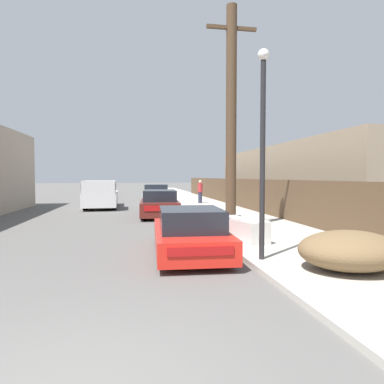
{
  "coord_description": "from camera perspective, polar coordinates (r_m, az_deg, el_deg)",
  "views": [
    {
      "loc": [
        0.65,
        -2.94,
        2.02
      ],
      "look_at": [
        2.65,
        8.75,
        1.48
      ],
      "focal_mm": 32.0,
      "sensor_mm": 36.0,
      "label": 1
    }
  ],
  "objects": [
    {
      "name": "sidewalk_curb",
      "position": [
        26.91,
        0.29,
        -1.58
      ],
      "size": [
        4.2,
        63.0,
        0.12
      ],
      "primitive_type": "cube",
      "color": "#ADA89E",
      "rests_on": "ground"
    },
    {
      "name": "utility_pole",
      "position": [
        12.48,
        6.55,
        12.36
      ],
      "size": [
        1.8,
        0.38,
        7.89
      ],
      "color": "#4C3826",
      "rests_on": "sidewalk_curb"
    },
    {
      "name": "street_lamp",
      "position": [
        7.99,
        11.7,
        8.71
      ],
      "size": [
        0.26,
        0.26,
        4.76
      ],
      "color": "#232326",
      "rests_on": "sidewalk_curb"
    },
    {
      "name": "pedestrian",
      "position": [
        24.44,
        1.37,
        0.1
      ],
      "size": [
        0.34,
        0.34,
        1.64
      ],
      "color": "#282D42",
      "rests_on": "sidewalk_curb"
    },
    {
      "name": "building_right_house",
      "position": [
        23.63,
        18.81,
        2.31
      ],
      "size": [
        6.0,
        19.38,
        3.92
      ],
      "primitive_type": "cube",
      "color": "gray",
      "rests_on": "ground"
    },
    {
      "name": "discarded_fridge",
      "position": [
        10.35,
        8.62,
        -6.15
      ],
      "size": [
        1.07,
        1.9,
        0.68
      ],
      "rotation": [
        0.0,
        0.0,
        0.24
      ],
      "color": "silver",
      "rests_on": "sidewalk_curb"
    },
    {
      "name": "car_parked_mid",
      "position": [
        17.21,
        -5.46,
        -2.04
      ],
      "size": [
        2.05,
        4.18,
        1.34
      ],
      "rotation": [
        0.0,
        0.0,
        -0.05
      ],
      "color": "#5B1E19",
      "rests_on": "ground"
    },
    {
      "name": "brush_pile",
      "position": [
        7.73,
        24.8,
        -8.82
      ],
      "size": [
        2.1,
        1.76,
        0.8
      ],
      "color": "brown",
      "rests_on": "sidewalk_curb"
    },
    {
      "name": "car_parked_far",
      "position": [
        25.58,
        -5.94,
        -0.44
      ],
      "size": [
        2.25,
        4.56,
        1.43
      ],
      "rotation": [
        0.0,
        0.0,
        -0.08
      ],
      "color": "silver",
      "rests_on": "ground"
    },
    {
      "name": "wooden_fence",
      "position": [
        21.42,
        8.27,
        -0.17
      ],
      "size": [
        0.08,
        37.29,
        1.75
      ],
      "primitive_type": "cube",
      "color": "brown",
      "rests_on": "sidewalk_curb"
    },
    {
      "name": "parked_sports_car_red",
      "position": [
        8.91,
        -0.42,
        -6.85
      ],
      "size": [
        1.94,
        4.22,
        1.22
      ],
      "rotation": [
        0.0,
        0.0,
        -0.05
      ],
      "color": "red",
      "rests_on": "ground"
    },
    {
      "name": "pickup_truck",
      "position": [
        22.47,
        -14.93,
        -0.39
      ],
      "size": [
        2.12,
        5.67,
        1.77
      ],
      "rotation": [
        0.0,
        0.0,
        3.17
      ],
      "color": "silver",
      "rests_on": "ground"
    }
  ]
}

